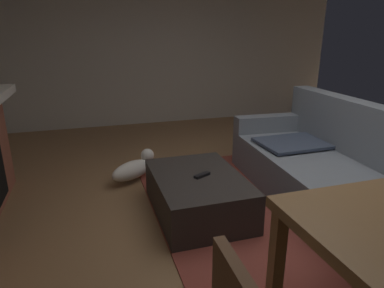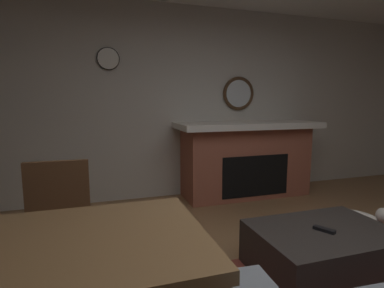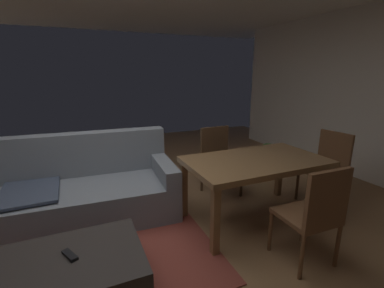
% 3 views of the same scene
% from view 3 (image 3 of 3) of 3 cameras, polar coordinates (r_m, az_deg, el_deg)
% --- Properties ---
extents(floor, '(9.37, 9.37, 0.00)m').
position_cam_3_polar(floor, '(2.96, -15.58, -19.77)').
color(floor, olive).
extents(area_rug, '(2.60, 2.00, 0.01)m').
position_cam_3_polar(area_rug, '(2.96, -24.43, -20.45)').
color(area_rug, brown).
rests_on(area_rug, ground).
extents(couch, '(2.28, 1.11, 0.95)m').
position_cam_3_polar(couch, '(3.41, -23.60, -9.41)').
color(couch, slate).
rests_on(couch, ground).
extents(ottoman_coffee_table, '(1.08, 0.76, 0.37)m').
position_cam_3_polar(ottoman_coffee_table, '(2.36, -24.97, -25.22)').
color(ottoman_coffee_table, '#2D2826').
rests_on(ottoman_coffee_table, ground).
extents(tv_remote, '(0.12, 0.17, 0.02)m').
position_cam_3_polar(tv_remote, '(2.26, -24.77, -20.86)').
color(tv_remote, black).
rests_on(tv_remote, ottoman_coffee_table).
extents(dining_table, '(1.54, 0.89, 0.74)m').
position_cam_3_polar(dining_table, '(3.05, 13.48, -4.60)').
color(dining_table, brown).
rests_on(dining_table, ground).
extents(dining_chair_north, '(0.46, 0.46, 0.93)m').
position_cam_3_polar(dining_chair_north, '(3.75, 5.65, -2.71)').
color(dining_chair_north, '#513823').
rests_on(dining_chair_north, ground).
extents(dining_chair_east, '(0.48, 0.48, 0.93)m').
position_cam_3_polar(dining_chair_east, '(3.88, 27.16, -3.73)').
color(dining_chair_east, brown).
rests_on(dining_chair_east, ground).
extents(dining_chair_south, '(0.45, 0.45, 0.93)m').
position_cam_3_polar(dining_chair_south, '(2.54, 24.85, -13.01)').
color(dining_chair_south, brown).
rests_on(dining_chair_south, ground).
extents(potted_plant, '(0.35, 0.35, 0.49)m').
position_cam_3_polar(potted_plant, '(4.83, 15.99, -2.48)').
color(potted_plant, '#474C51').
rests_on(potted_plant, ground).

